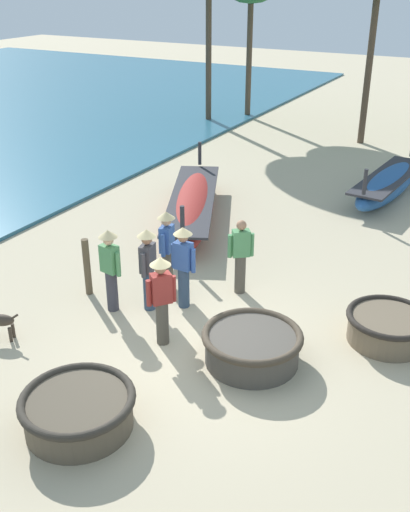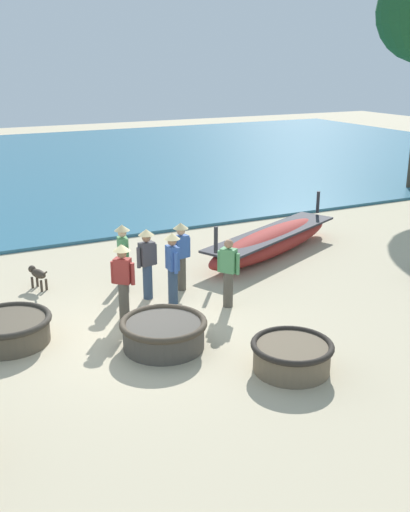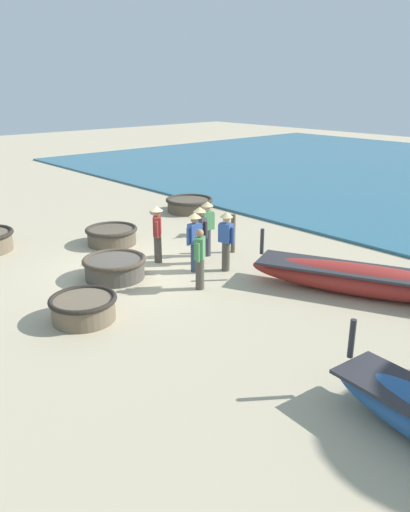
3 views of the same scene
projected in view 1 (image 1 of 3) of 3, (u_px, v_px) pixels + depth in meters
ground_plane at (201, 352)px, 10.31m from camera, size 80.00×80.00×0.00m
coracle_beside_post at (252, 346)px, 9.93m from camera, size 1.69×1.69×0.57m
coracle_front_left at (388, 326)px, 10.48m from camera, size 1.48×1.48×0.54m
coracle_tilted at (78, 410)px, 8.50m from camera, size 1.67×1.67×0.55m
long_boat_green_hull at (388, 184)px, 17.09m from camera, size 1.36×4.55×1.37m
long_boat_red_hull at (193, 205)px, 15.54m from camera, size 3.35×5.59×1.38m
fisherman_standing_left at (161, 295)px, 10.15m from camera, size 0.39×0.43×1.67m
fisherman_hauling at (110, 265)px, 11.17m from camera, size 0.52×0.36×1.67m
fisherman_standing_right at (148, 264)px, 11.20m from camera, size 0.36×0.52×1.67m
fisherman_with_hat at (183, 262)px, 11.29m from camera, size 0.53×0.36×1.67m
fisherman_crouching at (167, 245)px, 11.99m from camera, size 0.36×0.52×1.67m
fisherman_by_coracle at (241, 255)px, 11.85m from camera, size 0.44×0.38×1.57m
mooring_post_shoreline at (87, 267)px, 11.90m from camera, size 0.14×0.14×1.20m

